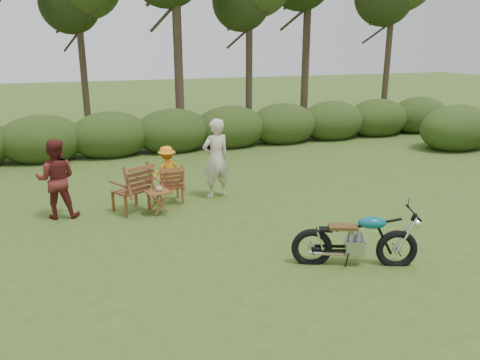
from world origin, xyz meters
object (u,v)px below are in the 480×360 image
object	(u,v)px
cup	(159,189)
child	(168,193)
lawn_chair_right	(170,202)
adult_b	(60,217)
lawn_chair_left	(132,210)
adult_a	(216,197)
motorcycle	(353,264)
side_table	(159,203)

from	to	relation	value
cup	child	size ratio (longest dim) A/B	0.12
lawn_chair_right	adult_b	size ratio (longest dim) A/B	0.54
lawn_chair_left	adult_a	distance (m)	1.99
lawn_chair_right	adult_b	bearing A→B (deg)	0.49
adult_a	adult_b	world-z (taller)	adult_a
lawn_chair_left	motorcycle	bearing A→B (deg)	102.17
side_table	child	world-z (taller)	child
motorcycle	adult_a	size ratio (longest dim) A/B	1.03
lawn_chair_right	cup	size ratio (longest dim) A/B	6.51
side_table	adult_a	distance (m)	1.64
motorcycle	side_table	world-z (taller)	motorcycle
lawn_chair_left	adult_b	bearing A→B (deg)	-31.53
lawn_chair_right	child	world-z (taller)	child
motorcycle	side_table	distance (m)	4.21
lawn_chair_right	adult_a	distance (m)	1.09
child	cup	bearing A→B (deg)	54.28
motorcycle	adult_a	xyz separation A→B (m)	(-1.05, 4.05, 0.00)
lawn_chair_left	adult_a	bearing A→B (deg)	161.23
motorcycle	child	xyz separation A→B (m)	(-2.04, 4.69, 0.00)
adult_b	lawn_chair_left	bearing A→B (deg)	-175.96
adult_b	adult_a	bearing A→B (deg)	-168.54
motorcycle	adult_b	world-z (taller)	adult_b
cup	motorcycle	bearing A→B (deg)	-53.57
motorcycle	side_table	size ratio (longest dim) A/B	3.78
lawn_chair_right	child	xyz separation A→B (m)	(0.10, 0.65, 0.00)
lawn_chair_right	cup	distance (m)	0.94
cup	child	xyz separation A→B (m)	(0.45, 1.32, -0.55)
cup	lawn_chair_right	bearing A→B (deg)	62.52
motorcycle	child	world-z (taller)	child
lawn_chair_right	side_table	world-z (taller)	side_table
lawn_chair_right	lawn_chair_left	distance (m)	0.92
side_table	adult_b	distance (m)	2.03
adult_a	adult_b	xyz separation A→B (m)	(-3.41, -0.14, 0.00)
lawn_chair_right	child	bearing A→B (deg)	-101.12
motorcycle	lawn_chair_right	world-z (taller)	motorcycle
lawn_chair_right	lawn_chair_left	bearing A→B (deg)	13.57
adult_b	motorcycle	bearing A→B (deg)	147.84
lawn_chair_right	lawn_chair_left	world-z (taller)	lawn_chair_left
child	motorcycle	bearing A→B (deg)	96.48
lawn_chair_right	lawn_chair_left	xyz separation A→B (m)	(-0.88, -0.26, 0.00)
cup	lawn_chair_left	bearing A→B (deg)	142.13
adult_b	child	distance (m)	2.53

